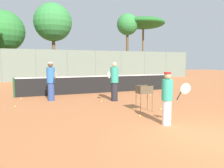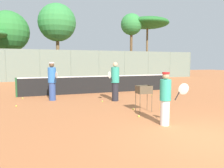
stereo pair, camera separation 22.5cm
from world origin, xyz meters
TOP-DOWN VIEW (x-y plane):
  - ground_plane at (0.00, 0.00)m, footprint 80.00×80.00m
  - tennis_net at (0.00, 8.88)m, footprint 9.83×0.10m
  - back_fence at (0.00, 19.30)m, footprint 31.48×0.08m
  - tree_0 at (9.47, 24.24)m, footprint 2.99×2.99m
  - tree_1 at (-0.65, 24.82)m, footprint 4.73×4.73m
  - tree_3 at (12.34, 24.78)m, footprint 6.29×6.29m
  - tree_4 at (-6.28, 24.37)m, footprint 4.73×4.73m
  - player_white_outfit at (-3.12, 7.14)m, footprint 0.42×0.94m
  - player_red_cap at (-0.24, 5.89)m, footprint 0.79×0.72m
  - player_yellow_shirt at (-0.37, 1.46)m, footprint 0.65×0.72m
  - ball_cart at (-0.07, 3.32)m, footprint 0.56×0.41m
  - tennis_ball_0 at (-0.93, 5.84)m, footprint 0.07×0.07m
  - tennis_ball_1 at (0.67, 3.27)m, footprint 0.07×0.07m
  - tennis_ball_2 at (-0.65, 2.61)m, footprint 0.07×0.07m
  - tennis_ball_3 at (2.30, 6.66)m, footprint 0.07×0.07m
  - tennis_ball_4 at (-0.31, 3.74)m, footprint 0.07×0.07m
  - tennis_ball_5 at (-4.54, 8.18)m, footprint 0.07×0.07m
  - tennis_ball_6 at (-4.75, 6.08)m, footprint 0.07×0.07m
  - parked_car at (-0.69, 21.56)m, footprint 4.20×1.70m

SIDE VIEW (x-z plane):
  - ground_plane at x=0.00m, z-range 0.00..0.00m
  - tennis_ball_0 at x=-0.93m, z-range 0.00..0.07m
  - tennis_ball_1 at x=0.67m, z-range 0.00..0.07m
  - tennis_ball_2 at x=-0.65m, z-range 0.00..0.07m
  - tennis_ball_3 at x=2.30m, z-range 0.00..0.07m
  - tennis_ball_4 at x=-0.31m, z-range 0.00..0.07m
  - tennis_ball_5 at x=-4.54m, z-range 0.00..0.07m
  - tennis_ball_6 at x=-4.75m, z-range 0.00..0.07m
  - tennis_net at x=0.00m, z-range 0.02..1.09m
  - parked_car at x=-0.69m, z-range -0.14..1.46m
  - ball_cart at x=-0.07m, z-range 0.27..1.29m
  - player_yellow_shirt at x=-0.37m, z-range 0.03..1.64m
  - player_red_cap at x=-0.24m, z-range 0.03..1.94m
  - player_white_outfit at x=-3.12m, z-range 0.04..1.94m
  - back_fence at x=0.00m, z-range 0.00..3.20m
  - tree_4 at x=-6.28m, z-range 1.53..9.35m
  - tree_1 at x=-0.65m, z-range 2.23..11.50m
  - tree_0 at x=9.47m, z-range 2.73..11.42m
  - tree_3 at x=12.34m, z-range 3.39..11.82m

